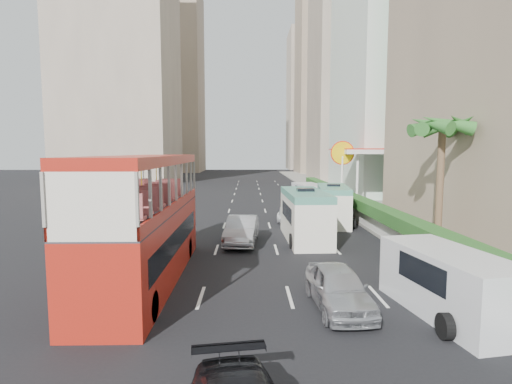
{
  "coord_description": "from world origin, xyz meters",
  "views": [
    {
      "loc": [
        -1.88,
        -15.9,
        5.22
      ],
      "look_at": [
        -1.5,
        4.0,
        3.2
      ],
      "focal_mm": 28.0,
      "sensor_mm": 36.0,
      "label": 1
    }
  ],
  "objects_px": {
    "double_decker_bus": "(146,219)",
    "minibus_far": "(333,205)",
    "panel_van_near": "(450,283)",
    "car_silver_lane_a": "(242,244)",
    "minibus_near": "(305,215)",
    "panel_van_far": "(309,195)",
    "shell_station": "(369,177)",
    "palm_tree": "(440,188)",
    "van_asset": "(291,220)",
    "car_silver_lane_b": "(338,308)"
  },
  "relations": [
    {
      "from": "minibus_near",
      "to": "shell_station",
      "type": "distance_m",
      "value": 17.85
    },
    {
      "from": "minibus_near",
      "to": "panel_van_near",
      "type": "distance_m",
      "value": 11.47
    },
    {
      "from": "minibus_far",
      "to": "minibus_near",
      "type": "bearing_deg",
      "value": -109.97
    },
    {
      "from": "double_decker_bus",
      "to": "panel_van_near",
      "type": "bearing_deg",
      "value": -19.23
    },
    {
      "from": "minibus_far",
      "to": "shell_station",
      "type": "relative_size",
      "value": 0.77
    },
    {
      "from": "minibus_near",
      "to": "panel_van_far",
      "type": "relative_size",
      "value": 1.25
    },
    {
      "from": "double_decker_bus",
      "to": "van_asset",
      "type": "bearing_deg",
      "value": 62.14
    },
    {
      "from": "van_asset",
      "to": "panel_van_near",
      "type": "relative_size",
      "value": 0.83
    },
    {
      "from": "double_decker_bus",
      "to": "minibus_far",
      "type": "xyz_separation_m",
      "value": [
        10.27,
        12.72,
        -1.16
      ]
    },
    {
      "from": "panel_van_near",
      "to": "panel_van_far",
      "type": "distance_m",
      "value": 26.09
    },
    {
      "from": "minibus_far",
      "to": "panel_van_near",
      "type": "relative_size",
      "value": 1.19
    },
    {
      "from": "minibus_near",
      "to": "car_silver_lane_b",
      "type": "bearing_deg",
      "value": -93.49
    },
    {
      "from": "car_silver_lane_a",
      "to": "shell_station",
      "type": "distance_m",
      "value": 20.83
    },
    {
      "from": "car_silver_lane_a",
      "to": "panel_van_far",
      "type": "bearing_deg",
      "value": 73.71
    },
    {
      "from": "panel_van_near",
      "to": "shell_station",
      "type": "xyz_separation_m",
      "value": [
        5.47,
        26.67,
        1.72
      ]
    },
    {
      "from": "van_asset",
      "to": "minibus_near",
      "type": "distance_m",
      "value": 6.76
    },
    {
      "from": "shell_station",
      "to": "car_silver_lane_b",
      "type": "bearing_deg",
      "value": -108.85
    },
    {
      "from": "panel_van_near",
      "to": "panel_van_far",
      "type": "xyz_separation_m",
      "value": [
        -0.5,
        26.09,
        0.01
      ]
    },
    {
      "from": "panel_van_far",
      "to": "car_silver_lane_a",
      "type": "bearing_deg",
      "value": -121.48
    },
    {
      "from": "car_silver_lane_a",
      "to": "van_asset",
      "type": "relative_size",
      "value": 1.09
    },
    {
      "from": "car_silver_lane_a",
      "to": "van_asset",
      "type": "xyz_separation_m",
      "value": [
        3.65,
        7.6,
        0.0
      ]
    },
    {
      "from": "shell_station",
      "to": "car_silver_lane_a",
      "type": "bearing_deg",
      "value": -126.43
    },
    {
      "from": "van_asset",
      "to": "minibus_far",
      "type": "height_order",
      "value": "minibus_far"
    },
    {
      "from": "double_decker_bus",
      "to": "minibus_near",
      "type": "bearing_deg",
      "value": 44.65
    },
    {
      "from": "double_decker_bus",
      "to": "palm_tree",
      "type": "distance_m",
      "value": 14.39
    },
    {
      "from": "car_silver_lane_a",
      "to": "minibus_far",
      "type": "xyz_separation_m",
      "value": [
        6.54,
        6.33,
        1.37
      ]
    },
    {
      "from": "palm_tree",
      "to": "car_silver_lane_a",
      "type": "bearing_deg",
      "value": 166.66
    },
    {
      "from": "double_decker_bus",
      "to": "minibus_near",
      "type": "distance_m",
      "value": 10.55
    },
    {
      "from": "car_silver_lane_a",
      "to": "panel_van_far",
      "type": "height_order",
      "value": "panel_van_far"
    },
    {
      "from": "car_silver_lane_a",
      "to": "double_decker_bus",
      "type": "bearing_deg",
      "value": -115.19
    },
    {
      "from": "minibus_near",
      "to": "panel_van_near",
      "type": "xyz_separation_m",
      "value": [
        3.06,
        -11.05,
        -0.42
      ]
    },
    {
      "from": "car_silver_lane_b",
      "to": "panel_van_far",
      "type": "bearing_deg",
      "value": 80.19
    },
    {
      "from": "minibus_far",
      "to": "car_silver_lane_a",
      "type": "bearing_deg",
      "value": -128.2
    },
    {
      "from": "car_silver_lane_b",
      "to": "van_asset",
      "type": "relative_size",
      "value": 0.98
    },
    {
      "from": "minibus_far",
      "to": "palm_tree",
      "type": "height_order",
      "value": "palm_tree"
    },
    {
      "from": "car_silver_lane_b",
      "to": "minibus_far",
      "type": "bearing_deg",
      "value": 75.38
    },
    {
      "from": "double_decker_bus",
      "to": "car_silver_lane_b",
      "type": "xyz_separation_m",
      "value": [
        7.11,
        -3.06,
        -2.53
      ]
    },
    {
      "from": "panel_van_far",
      "to": "palm_tree",
      "type": "xyz_separation_m",
      "value": [
        3.77,
        -18.42,
        2.33
      ]
    },
    {
      "from": "minibus_near",
      "to": "palm_tree",
      "type": "distance_m",
      "value": 7.43
    },
    {
      "from": "car_silver_lane_a",
      "to": "van_asset",
      "type": "bearing_deg",
      "value": 69.45
    },
    {
      "from": "van_asset",
      "to": "palm_tree",
      "type": "distance_m",
      "value": 12.34
    },
    {
      "from": "car_silver_lane_b",
      "to": "shell_station",
      "type": "bearing_deg",
      "value": 67.88
    },
    {
      "from": "van_asset",
      "to": "minibus_near",
      "type": "height_order",
      "value": "minibus_near"
    },
    {
      "from": "double_decker_bus",
      "to": "palm_tree",
      "type": "height_order",
      "value": "palm_tree"
    },
    {
      "from": "double_decker_bus",
      "to": "panel_van_near",
      "type": "xyz_separation_m",
      "value": [
        10.53,
        -3.67,
        -1.5
      ]
    },
    {
      "from": "van_asset",
      "to": "shell_station",
      "type": "distance_m",
      "value": 12.77
    },
    {
      "from": "van_asset",
      "to": "panel_van_far",
      "type": "bearing_deg",
      "value": 81.13
    },
    {
      "from": "van_asset",
      "to": "minibus_far",
      "type": "distance_m",
      "value": 3.43
    },
    {
      "from": "shell_station",
      "to": "panel_van_near",
      "type": "bearing_deg",
      "value": -101.59
    },
    {
      "from": "panel_van_near",
      "to": "shell_station",
      "type": "bearing_deg",
      "value": 68.8
    }
  ]
}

